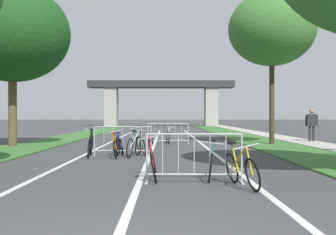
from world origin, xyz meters
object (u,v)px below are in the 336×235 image
(crowd_barrier_third, at_px, (168,134))
(bicycle_teal_9, at_px, (211,163))
(bicycle_white_7, at_px, (168,136))
(bicycle_green_2, at_px, (141,144))
(bicycle_purple_3, at_px, (151,136))
(pedestrian_strolling, at_px, (312,122))
(bicycle_silver_6, at_px, (134,146))
(bicycle_black_0, at_px, (90,146))
(bicycle_yellow_4, at_px, (241,169))
(crowd_barrier_nearest, at_px, (194,159))
(crowd_barrier_second, at_px, (123,141))
(bicycle_orange_8, at_px, (116,147))
(bicycle_blue_5, at_px, (120,145))
(tree_left_oak_mid, at_px, (12,34))
(bicycle_red_1, at_px, (153,163))
(tree_right_oak_near, at_px, (272,29))

(crowd_barrier_third, distance_m, bicycle_teal_9, 11.61)
(crowd_barrier_third, xyz_separation_m, bicycle_white_7, (0.00, 0.40, -0.15))
(bicycle_green_2, bearing_deg, bicycle_purple_3, 74.85)
(bicycle_teal_9, height_order, pedestrian_strolling, pedestrian_strolling)
(bicycle_green_2, height_order, bicycle_purple_3, bicycle_green_2)
(bicycle_green_2, height_order, bicycle_white_7, bicycle_green_2)
(bicycle_silver_6, bearing_deg, bicycle_black_0, -167.75)
(bicycle_yellow_4, height_order, bicycle_white_7, bicycle_white_7)
(crowd_barrier_nearest, xyz_separation_m, bicycle_white_7, (-0.46, 12.46, -0.15))
(crowd_barrier_nearest, height_order, bicycle_purple_3, crowd_barrier_nearest)
(crowd_barrier_second, height_order, bicycle_purple_3, crowd_barrier_second)
(crowd_barrier_nearest, xyz_separation_m, bicycle_teal_9, (0.41, 0.48, -0.15))
(bicycle_silver_6, relative_size, bicycle_orange_8, 1.01)
(crowd_barrier_nearest, bearing_deg, bicycle_white_7, 92.12)
(crowd_barrier_third, relative_size, bicycle_green_2, 1.22)
(bicycle_blue_5, xyz_separation_m, bicycle_white_7, (1.82, 6.04, 0.01))
(bicycle_green_2, distance_m, bicycle_white_7, 6.12)
(tree_left_oak_mid, bearing_deg, bicycle_orange_8, -42.24)
(bicycle_yellow_4, bearing_deg, bicycle_red_1, -41.26)
(bicycle_teal_9, bearing_deg, crowd_barrier_third, -78.39)
(crowd_barrier_nearest, height_order, bicycle_yellow_4, crowd_barrier_nearest)
(crowd_barrier_third, height_order, bicycle_yellow_4, crowd_barrier_third)
(tree_right_oak_near, relative_size, bicycle_green_2, 4.40)
(bicycle_silver_6, relative_size, bicycle_white_7, 1.04)
(bicycle_teal_9, bearing_deg, bicycle_yellow_4, 122.21)
(tree_right_oak_near, bearing_deg, bicycle_green_2, -139.89)
(tree_right_oak_near, xyz_separation_m, bicycle_orange_8, (-6.91, -6.13, -5.30))
(crowd_barrier_nearest, distance_m, bicycle_red_1, 1.00)
(bicycle_red_1, relative_size, bicycle_green_2, 1.01)
(bicycle_purple_3, bearing_deg, bicycle_white_7, -8.08)
(tree_right_oak_near, relative_size, crowd_barrier_second, 3.61)
(crowd_barrier_third, relative_size, bicycle_silver_6, 1.20)
(bicycle_red_1, relative_size, bicycle_yellow_4, 1.00)
(bicycle_white_7, bearing_deg, tree_right_oak_near, 164.96)
(bicycle_black_0, height_order, bicycle_green_2, bicycle_green_2)
(bicycle_white_7, bearing_deg, bicycle_silver_6, 74.73)
(bicycle_blue_5, xyz_separation_m, bicycle_orange_8, (-0.03, -0.97, -0.01))
(tree_right_oak_near, relative_size, bicycle_white_7, 4.48)
(tree_right_oak_near, relative_size, bicycle_teal_9, 4.73)
(bicycle_purple_3, xyz_separation_m, bicycle_blue_5, (-0.95, -6.13, -0.03))
(bicycle_black_0, height_order, bicycle_blue_5, bicycle_black_0)
(crowd_barrier_nearest, distance_m, bicycle_black_0, 6.45)
(bicycle_yellow_4, distance_m, bicycle_teal_9, 1.14)
(bicycle_orange_8, bearing_deg, tree_left_oak_mid, -46.28)
(bicycle_black_0, relative_size, bicycle_orange_8, 1.03)
(crowd_barrier_second, bearing_deg, bicycle_white_7, 75.47)
(tree_left_oak_mid, relative_size, bicycle_white_7, 4.42)
(pedestrian_strolling, bearing_deg, crowd_barrier_third, 19.83)
(bicycle_green_2, bearing_deg, crowd_barrier_second, -160.44)
(bicycle_black_0, xyz_separation_m, bicycle_blue_5, (0.92, 0.82, -0.03))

